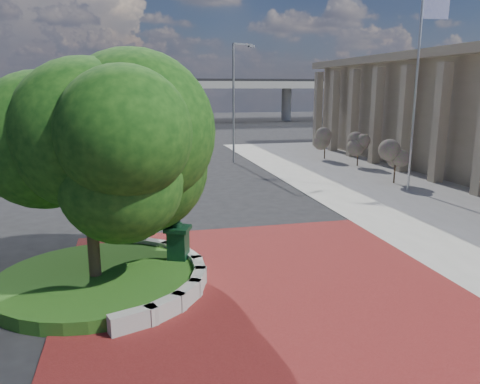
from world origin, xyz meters
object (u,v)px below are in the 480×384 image
(street_lamp_near, at_px, (236,94))
(street_lamp_far, at_px, (166,95))
(post_clock, at_px, (176,185))
(parked_car, at_px, (192,135))
(flagpole_b, at_px, (416,92))

(street_lamp_near, xyz_separation_m, street_lamp_far, (-4.03, 19.29, -0.37))
(post_clock, height_order, street_lamp_near, street_lamp_near)
(parked_car, relative_size, street_lamp_far, 0.57)
(street_lamp_far, bearing_deg, street_lamp_near, -78.20)
(street_lamp_far, bearing_deg, post_clock, -94.16)
(post_clock, distance_m, street_lamp_near, 23.56)
(flagpole_b, bearing_deg, post_clock, -147.66)
(parked_car, relative_size, street_lamp_near, 0.53)
(parked_car, bearing_deg, street_lamp_near, -70.28)
(flagpole_b, relative_size, street_lamp_near, 1.19)
(parked_car, bearing_deg, flagpole_b, -58.35)
(parked_car, distance_m, street_lamp_near, 15.90)
(parked_car, height_order, street_lamp_far, street_lamp_far)
(street_lamp_far, bearing_deg, flagpole_b, -70.17)
(post_clock, bearing_deg, parked_car, 81.84)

